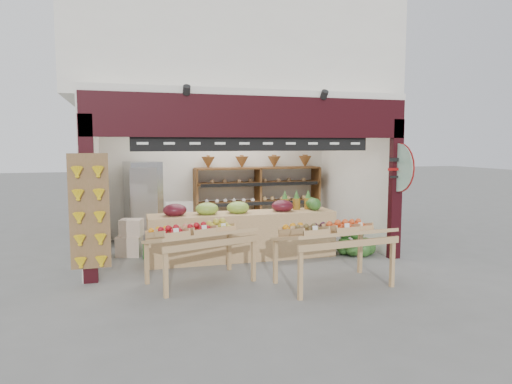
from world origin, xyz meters
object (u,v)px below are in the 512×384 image
object	(u,v)px
refrigerator	(143,202)
watermelon_pile	(355,243)
back_shelving	(258,188)
cardboard_stack	(143,242)
display_table_right	(329,232)
mid_counter	(242,234)
display_table_left	(193,234)

from	to	relation	value
refrigerator	watermelon_pile	size ratio (longest dim) A/B	2.23
back_shelving	cardboard_stack	world-z (taller)	back_shelving
back_shelving	display_table_right	distance (m)	4.19
mid_counter	display_table_right	world-z (taller)	mid_counter
display_table_left	watermelon_pile	bearing A→B (deg)	16.62
cardboard_stack	watermelon_pile	distance (m)	4.23
back_shelving	display_table_right	world-z (taller)	back_shelving
back_shelving	refrigerator	size ratio (longest dim) A/B	1.71
cardboard_stack	watermelon_pile	size ratio (longest dim) A/B	1.38
cardboard_stack	mid_counter	bearing A→B (deg)	-23.48
back_shelving	refrigerator	world-z (taller)	back_shelving
display_table_right	watermelon_pile	size ratio (longest dim) A/B	2.21
refrigerator	watermelon_pile	bearing A→B (deg)	-44.11
watermelon_pile	cardboard_stack	bearing A→B (deg)	165.34
refrigerator	cardboard_stack	world-z (taller)	refrigerator
refrigerator	mid_counter	world-z (taller)	refrigerator
display_table_right	watermelon_pile	bearing A→B (deg)	50.48
back_shelving	refrigerator	bearing A→B (deg)	-177.26
display_table_left	display_table_right	size ratio (longest dim) A/B	1.00
mid_counter	display_table_left	world-z (taller)	mid_counter
back_shelving	watermelon_pile	world-z (taller)	back_shelving
refrigerator	cardboard_stack	size ratio (longest dim) A/B	1.61
cardboard_stack	display_table_right	size ratio (longest dim) A/B	0.63
cardboard_stack	back_shelving	bearing A→B (deg)	26.65
display_table_left	display_table_right	world-z (taller)	display_table_right
mid_counter	cardboard_stack	bearing A→B (deg)	156.52
back_shelving	cardboard_stack	size ratio (longest dim) A/B	2.75
back_shelving	mid_counter	size ratio (longest dim) A/B	0.86
cardboard_stack	display_table_right	world-z (taller)	display_table_right
cardboard_stack	watermelon_pile	world-z (taller)	cardboard_stack
mid_counter	display_table_left	xyz separation A→B (m)	(-1.13, -1.29, 0.31)
display_table_left	watermelon_pile	world-z (taller)	display_table_left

